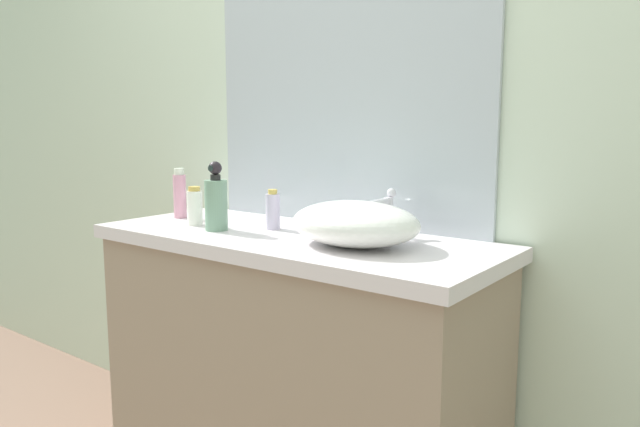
% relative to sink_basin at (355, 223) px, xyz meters
% --- Properties ---
extents(bathroom_wall_rear, '(6.00, 0.06, 2.60)m').
position_rel_sink_basin_xyz_m(bathroom_wall_rear, '(-0.20, 0.33, 0.33)').
color(bathroom_wall_rear, silver).
rests_on(bathroom_wall_rear, ground).
extents(vanity_counter, '(1.31, 0.53, 0.91)m').
position_rel_sink_basin_xyz_m(vanity_counter, '(-0.25, 0.02, -0.51)').
color(vanity_counter, gray).
rests_on(vanity_counter, ground).
extents(wall_mirror_panel, '(1.08, 0.01, 1.26)m').
position_rel_sink_basin_xyz_m(wall_mirror_panel, '(-0.25, 0.29, 0.57)').
color(wall_mirror_panel, '#B2BCC6').
rests_on(wall_mirror_panel, vanity_counter).
extents(sink_basin, '(0.38, 0.30, 0.13)m').
position_rel_sink_basin_xyz_m(sink_basin, '(0.00, 0.00, 0.00)').
color(sink_basin, white).
rests_on(sink_basin, vanity_counter).
extents(faucet, '(0.03, 0.14, 0.15)m').
position_rel_sink_basin_xyz_m(faucet, '(0.00, 0.16, 0.02)').
color(faucet, silver).
rests_on(faucet, vanity_counter).
extents(soap_dispenser, '(0.07, 0.07, 0.22)m').
position_rel_sink_basin_xyz_m(soap_dispenser, '(-0.49, -0.07, 0.03)').
color(soap_dispenser, gray).
rests_on(soap_dispenser, vanity_counter).
extents(lotion_bottle, '(0.05, 0.05, 0.13)m').
position_rel_sink_basin_xyz_m(lotion_bottle, '(-0.62, -0.04, -0.00)').
color(lotion_bottle, white).
rests_on(lotion_bottle, vanity_counter).
extents(perfume_bottle, '(0.05, 0.05, 0.18)m').
position_rel_sink_basin_xyz_m(perfume_bottle, '(-0.78, 0.03, 0.02)').
color(perfume_bottle, pink).
rests_on(perfume_bottle, vanity_counter).
extents(spray_can, '(0.05, 0.05, 0.13)m').
position_rel_sink_basin_xyz_m(spray_can, '(-0.36, 0.06, -0.00)').
color(spray_can, silver).
rests_on(spray_can, vanity_counter).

